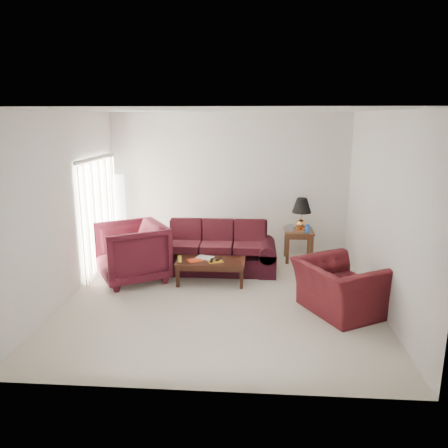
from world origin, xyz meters
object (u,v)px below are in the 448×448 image
at_px(sofa, 217,248).
at_px(armchair_right, 340,287).
at_px(floor_lamp, 120,215).
at_px(coffee_table, 211,271).
at_px(armchair_left, 132,252).
at_px(end_table, 298,245).

xyz_separation_m(sofa, armchair_right, (2.01, -1.70, -0.07)).
bearing_deg(floor_lamp, armchair_right, -31.75).
bearing_deg(coffee_table, floor_lamp, 134.59).
bearing_deg(coffee_table, armchair_left, 169.20).
distance_m(floor_lamp, coffee_table, 2.66).
bearing_deg(armchair_right, floor_lamp, 29.01).
relative_size(sofa, armchair_left, 1.94).
height_order(floor_lamp, coffee_table, floor_lamp).
height_order(sofa, end_table, sofa).
bearing_deg(armchair_left, end_table, 81.94).
bearing_deg(coffee_table, sofa, 75.40).
distance_m(end_table, floor_lamp, 3.80).
height_order(sofa, armchair_right, sofa).
bearing_deg(floor_lamp, end_table, -1.88).
distance_m(sofa, end_table, 1.79).
distance_m(end_table, coffee_table, 2.18).
bearing_deg(armchair_left, floor_lamp, 172.14).
xyz_separation_m(sofa, coffee_table, (-0.06, -0.64, -0.25)).
bearing_deg(sofa, armchair_left, -153.81).
bearing_deg(armchair_right, coffee_table, 33.64).
height_order(floor_lamp, armchair_right, floor_lamp).
xyz_separation_m(floor_lamp, coffee_table, (2.08, -1.51, -0.66)).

